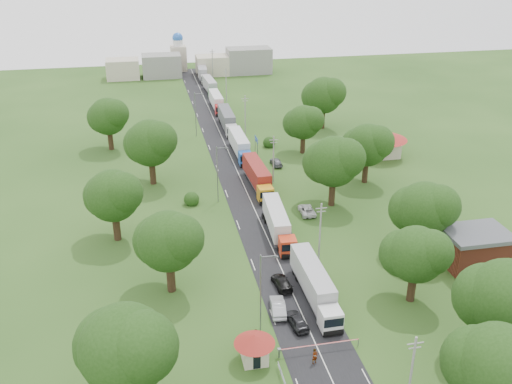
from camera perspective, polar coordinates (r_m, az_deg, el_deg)
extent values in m
plane|color=#244517|center=(84.91, 1.31, -4.94)|extent=(260.00, 260.00, 0.00)
cube|color=black|center=(102.42, -1.15, 0.46)|extent=(8.00, 200.00, 0.04)
cylinder|color=slate|center=(63.70, 2.33, -15.82)|extent=(0.20, 0.20, 1.10)
cube|color=slate|center=(63.38, 2.33, -15.47)|extent=(0.35, 0.35, 0.25)
cylinder|color=red|center=(64.42, 6.36, -14.92)|extent=(9.00, 0.12, 0.12)
cylinder|color=slate|center=(66.03, 10.19, -14.62)|extent=(0.10, 0.10, 1.00)
cube|color=#BCB59C|center=(62.82, -0.15, -15.69)|extent=(2.60, 2.60, 2.40)
cone|color=maroon|center=(61.74, -0.15, -14.49)|extent=(4.40, 4.40, 1.10)
cube|color=black|center=(62.90, 1.06, -15.40)|extent=(0.02, 1.20, 0.90)
cube|color=black|center=(61.98, 0.10, -16.60)|extent=(0.80, 0.02, 1.90)
cylinder|color=slate|center=(115.14, 0.15, 4.33)|extent=(0.12, 0.12, 4.00)
cylinder|color=slate|center=(117.35, -0.08, 4.73)|extent=(0.12, 0.12, 4.00)
cube|color=navy|center=(115.71, 0.03, 5.27)|extent=(0.06, 3.00, 1.00)
cube|color=silver|center=(115.71, 0.03, 5.27)|extent=(0.07, 3.10, 0.06)
cylinder|color=gray|center=(57.00, 15.22, -17.37)|extent=(0.24, 0.24, 9.00)
cube|color=gray|center=(54.59, 15.66, -14.38)|extent=(1.60, 0.10, 0.10)
cube|color=gray|center=(54.90, 15.60, -14.79)|extent=(1.20, 0.10, 0.10)
cylinder|color=gray|center=(78.14, 6.42, -4.12)|extent=(0.24, 0.24, 9.00)
cube|color=gray|center=(76.41, 6.55, -1.62)|extent=(1.60, 0.10, 0.10)
cube|color=gray|center=(76.63, 6.53, -1.96)|extent=(1.20, 0.10, 0.10)
cylinder|color=gray|center=(102.63, 1.76, 3.23)|extent=(0.24, 0.24, 9.00)
cube|color=gray|center=(101.31, 1.79, 5.23)|extent=(1.60, 0.10, 0.10)
cube|color=gray|center=(101.48, 1.78, 4.96)|extent=(1.20, 0.10, 0.10)
cylinder|color=gray|center=(128.56, -1.09, 7.68)|extent=(0.24, 0.24, 9.00)
cube|color=gray|center=(127.51, -1.10, 9.31)|extent=(1.60, 0.10, 0.10)
cube|color=gray|center=(127.64, -1.10, 9.10)|extent=(1.20, 0.10, 0.10)
cylinder|color=gray|center=(155.20, -3.00, 10.61)|extent=(0.24, 0.24, 9.00)
cube|color=gray|center=(154.34, -3.03, 11.98)|extent=(1.60, 0.10, 0.10)
cube|color=gray|center=(154.44, -3.03, 11.80)|extent=(1.20, 0.10, 0.10)
cylinder|color=gray|center=(182.26, -4.37, 12.67)|extent=(0.24, 0.24, 9.00)
cube|color=gray|center=(181.52, -4.41, 13.84)|extent=(1.60, 0.10, 0.10)
cube|color=gray|center=(181.61, -4.41, 13.69)|extent=(1.20, 0.10, 0.10)
cylinder|color=slate|center=(64.68, 0.46, -10.12)|extent=(0.16, 0.16, 10.00)
cube|color=slate|center=(62.29, 1.29, -6.46)|extent=(1.80, 0.10, 0.10)
cube|color=slate|center=(62.53, 2.01, -6.50)|extent=(0.50, 0.22, 0.15)
cylinder|color=slate|center=(95.13, -3.89, 1.74)|extent=(0.16, 0.16, 10.00)
cube|color=slate|center=(93.53, -3.42, 4.44)|extent=(1.80, 0.10, 0.10)
cube|color=slate|center=(93.69, -2.93, 4.39)|extent=(0.50, 0.22, 0.15)
cylinder|color=slate|center=(127.94, -6.07, 7.69)|extent=(0.16, 0.16, 10.00)
cube|color=slate|center=(126.75, -5.75, 9.76)|extent=(1.80, 0.10, 0.10)
cube|color=slate|center=(126.86, -5.39, 9.72)|extent=(0.50, 0.22, 0.15)
sphere|color=#19350E|center=(56.29, 23.08, -15.68)|extent=(7.70, 7.70, 7.70)
sphere|color=#19350E|center=(56.93, 21.26, -15.54)|extent=(6.60, 6.60, 6.60)
cylinder|color=#382616|center=(67.25, 23.01, -13.74)|extent=(1.12, 1.12, 4.55)
sphere|color=#19350E|center=(64.14, 23.83, -9.78)|extent=(8.40, 8.40, 8.40)
sphere|color=#19350E|center=(64.82, 22.12, -9.71)|extent=(7.20, 7.20, 7.20)
cylinder|color=#382616|center=(73.78, 15.31, -9.15)|extent=(1.04, 1.04, 3.85)
sphere|color=#19350E|center=(71.36, 15.72, -6.02)|extent=(7.00, 7.00, 7.00)
sphere|color=#19350E|center=(70.79, 17.05, -5.76)|extent=(5.50, 5.50, 5.50)
sphere|color=#19350E|center=(72.14, 14.53, -5.98)|extent=(6.00, 6.00, 6.00)
cylinder|color=#382616|center=(83.74, 16.08, -4.80)|extent=(1.08, 1.08, 4.20)
sphere|color=#19350E|center=(81.44, 16.50, -1.65)|extent=(7.70, 7.70, 7.70)
sphere|color=#19350E|center=(80.86, 17.78, -1.37)|extent=(6.05, 6.05, 6.05)
sphere|color=#19350E|center=(82.28, 15.35, -1.66)|extent=(6.60, 6.60, 6.60)
cylinder|color=#382616|center=(95.73, 7.61, -0.06)|extent=(1.12, 1.12, 4.55)
sphere|color=#19350E|center=(93.57, 7.80, 3.04)|extent=(8.40, 8.40, 8.40)
sphere|color=#19350E|center=(92.69, 8.95, 3.35)|extent=(6.60, 6.60, 6.60)
sphere|color=#19350E|center=(94.74, 6.80, 2.99)|extent=(7.20, 7.20, 7.20)
cylinder|color=#382616|center=(105.68, 10.87, 2.03)|extent=(1.08, 1.08, 4.20)
sphere|color=#19350E|center=(103.87, 11.09, 4.64)|extent=(7.70, 7.70, 7.70)
sphere|color=#19350E|center=(103.17, 12.06, 4.90)|extent=(6.05, 6.05, 6.05)
sphere|color=#19350E|center=(104.85, 10.23, 4.58)|extent=(6.60, 6.60, 6.60)
cylinder|color=#382616|center=(118.50, 4.70, 4.80)|extent=(1.04, 1.04, 3.85)
sphere|color=#19350E|center=(117.01, 4.78, 6.96)|extent=(7.00, 7.00, 7.00)
sphere|color=#19350E|center=(116.22, 5.52, 7.19)|extent=(5.50, 5.50, 5.50)
sphere|color=#19350E|center=(118.04, 4.13, 6.88)|extent=(6.00, 6.00, 6.00)
cylinder|color=#382616|center=(134.53, 6.67, 7.30)|extent=(1.12, 1.12, 4.55)
sphere|color=#19350E|center=(133.00, 6.79, 9.59)|extent=(8.40, 8.40, 8.40)
sphere|color=#19350E|center=(132.15, 7.60, 9.85)|extent=(6.60, 6.60, 6.60)
sphere|color=#19350E|center=(134.18, 6.09, 9.49)|extent=(7.20, 7.20, 7.20)
sphere|color=#19350E|center=(54.13, -12.94, -15.03)|extent=(8.40, 8.40, 8.40)
sphere|color=#19350E|center=(52.55, -11.36, -14.98)|extent=(6.60, 6.60, 6.60)
sphere|color=#19350E|center=(55.76, -14.14, -14.62)|extent=(7.20, 7.20, 7.20)
cylinder|color=#382616|center=(73.65, -8.51, -8.36)|extent=(1.08, 1.08, 4.20)
sphere|color=#19350E|center=(71.03, -8.77, -4.89)|extent=(7.70, 7.70, 7.70)
sphere|color=#19350E|center=(69.71, -7.62, -4.64)|extent=(6.05, 6.05, 6.05)
sphere|color=#19350E|center=(72.48, -9.67, -4.81)|extent=(6.60, 6.60, 6.60)
cylinder|color=#382616|center=(86.82, -13.77, -3.42)|extent=(1.08, 1.08, 4.20)
sphere|color=#19350E|center=(84.60, -14.11, -0.36)|extent=(7.70, 7.70, 7.70)
sphere|color=#19350E|center=(83.19, -13.25, -0.07)|extent=(6.05, 6.05, 6.05)
sphere|color=#19350E|center=(86.15, -14.78, -0.37)|extent=(6.60, 6.60, 6.60)
cylinder|color=#382616|center=(104.77, -10.30, 1.97)|extent=(1.12, 1.12, 4.55)
sphere|color=#19350E|center=(102.80, -10.53, 4.84)|extent=(8.40, 8.40, 8.40)
sphere|color=#19350E|center=(101.39, -9.70, 5.17)|extent=(6.60, 6.60, 6.60)
sphere|color=#19350E|center=(104.41, -11.19, 4.75)|extent=(7.20, 7.20, 7.20)
cylinder|color=#382616|center=(123.80, -14.34, 5.06)|extent=(1.08, 1.08, 4.20)
sphere|color=#19350E|center=(122.25, -14.59, 7.33)|extent=(7.70, 7.70, 7.70)
sphere|color=#19350E|center=(120.89, -13.99, 7.61)|extent=(6.05, 6.05, 6.05)
sphere|color=#19350E|center=(123.80, -15.05, 7.22)|extent=(6.60, 6.60, 6.60)
cube|color=maroon|center=(83.52, 21.00, -5.47)|extent=(8.00, 6.00, 4.60)
cube|color=#47494F|center=(82.32, 21.27, -3.90)|extent=(8.60, 6.60, 0.60)
cube|color=#BCB59C|center=(119.01, 12.34, 4.43)|extent=(7.00, 5.00, 4.00)
cone|color=maroon|center=(118.07, 12.47, 5.75)|extent=(10.08, 10.08, 1.80)
cube|color=gray|center=(186.13, -9.41, 12.35)|extent=(12.00, 8.00, 7.00)
cube|color=#BCB59C|center=(187.48, -4.41, 12.53)|extent=(10.00, 8.00, 6.00)
cube|color=gray|center=(189.10, -0.72, 13.01)|extent=(14.00, 8.00, 8.00)
cube|color=#BCB59C|center=(186.20, -13.17, 11.89)|extent=(10.00, 8.00, 6.00)
cube|color=#BCB59C|center=(194.16, -7.74, 13.10)|extent=(5.00, 5.00, 8.00)
cylinder|color=silver|center=(193.25, -7.82, 14.56)|extent=(3.20, 3.20, 2.00)
sphere|color=#2659B2|center=(192.99, -7.85, 15.02)|extent=(3.40, 3.40, 3.40)
cube|color=silver|center=(67.16, 7.45, -12.49)|extent=(2.44, 2.44, 2.52)
cube|color=black|center=(66.04, 7.81, -12.86)|extent=(2.32, 0.04, 1.11)
cube|color=slate|center=(66.91, 7.72, -13.76)|extent=(2.22, 0.27, 0.35)
cube|color=slate|center=(73.06, 5.66, -9.76)|extent=(2.41, 11.62, 0.30)
cube|color=#A7A7AB|center=(72.29, 5.65, -8.44)|extent=(2.61, 11.92, 3.03)
cylinder|color=black|center=(67.13, 7.65, -13.66)|extent=(2.37, 1.01, 1.01)
cylinder|color=black|center=(68.48, 7.16, -12.75)|extent=(2.37, 1.01, 1.01)
cylinder|color=black|center=(76.00, 4.88, -8.46)|extent=(2.37, 1.01, 1.01)
cylinder|color=black|center=(77.22, 4.57, -7.86)|extent=(2.37, 1.01, 1.01)
cube|color=red|center=(80.76, 3.17, -5.41)|extent=(2.50, 2.50, 2.45)
cube|color=black|center=(79.60, 3.39, -5.61)|extent=(2.25, 0.17, 1.08)
cube|color=slate|center=(80.31, 3.36, -6.40)|extent=(2.16, 0.39, 0.34)
cube|color=slate|center=(86.94, 2.04, -3.65)|extent=(2.98, 11.37, 0.29)
cube|color=silver|center=(86.37, 2.01, -2.53)|extent=(3.20, 11.68, 2.94)
cylinder|color=black|center=(80.54, 3.31, -6.35)|extent=(2.30, 0.98, 0.98)
cylinder|color=black|center=(82.01, 3.00, -5.73)|extent=(2.30, 0.98, 0.98)
cylinder|color=black|center=(90.00, 1.54, -2.78)|extent=(2.30, 0.98, 0.98)
cylinder|color=black|center=(91.27, 1.33, -2.36)|extent=(2.30, 0.98, 0.98)
cube|color=orange|center=(96.10, 0.94, -0.19)|extent=(2.54, 2.54, 2.55)
cube|color=black|center=(94.85, 1.10, -0.30)|extent=(2.35, 0.11, 1.12)
cube|color=slate|center=(95.50, 1.09, -1.03)|extent=(2.25, 0.34, 0.36)
cube|color=slate|center=(102.81, 0.09, 1.03)|extent=(2.80, 11.82, 0.31)
cube|color=maroon|center=(102.37, 0.05, 2.04)|extent=(3.01, 12.14, 3.06)
cylinder|color=black|center=(95.74, 1.05, -1.00)|extent=(2.40, 1.02, 1.02)
cylinder|color=black|center=(97.36, 0.82, -0.54)|extent=(2.40, 1.02, 1.02)
cylinder|color=black|center=(106.14, -0.30, 1.66)|extent=(2.40, 1.02, 1.02)
cylinder|color=black|center=(107.52, -0.46, 1.97)|extent=(2.40, 1.02, 1.02)
cube|color=#1C52AB|center=(111.58, -1.09, 3.40)|extent=(2.41, 2.41, 2.48)
cube|color=black|center=(110.35, -0.98, 3.34)|extent=(2.28, 0.04, 1.09)
cube|color=slate|center=(110.90, -0.98, 2.71)|extent=(2.19, 0.27, 0.35)
cube|color=slate|center=(118.27, -1.70, 4.23)|extent=(2.40, 11.44, 0.30)
cube|color=silver|center=(117.94, -1.74, 5.09)|extent=(2.60, 11.74, 2.98)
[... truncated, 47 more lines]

